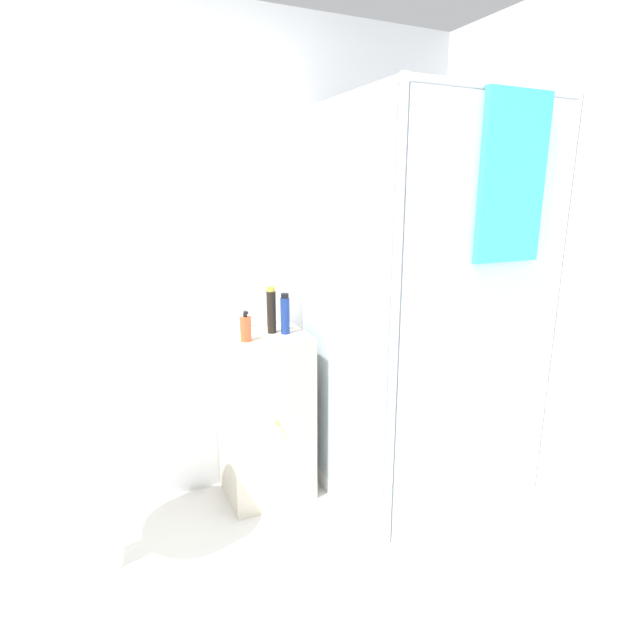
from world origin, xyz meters
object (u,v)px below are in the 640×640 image
object	(u,v)px
shampoo_bottle_blue	(285,314)
sink	(91,417)
shampoo_bottle_tall_black	(271,311)
soap_dispenser	(246,329)

from	to	relation	value
shampoo_bottle_blue	sink	bearing A→B (deg)	-168.30
sink	shampoo_bottle_tall_black	bearing A→B (deg)	15.19
shampoo_bottle_tall_black	shampoo_bottle_blue	world-z (taller)	shampoo_bottle_tall_black
shampoo_bottle_tall_black	sink	bearing A→B (deg)	-164.81
sink	soap_dispenser	world-z (taller)	soap_dispenser
soap_dispenser	shampoo_bottle_blue	distance (m)	0.23
soap_dispenser	sink	bearing A→B (deg)	-167.93
soap_dispenser	shampoo_bottle_tall_black	size ratio (longest dim) A/B	0.63
shampoo_bottle_tall_black	soap_dispenser	bearing A→B (deg)	-152.43
sink	soap_dispenser	size ratio (longest dim) A/B	6.68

